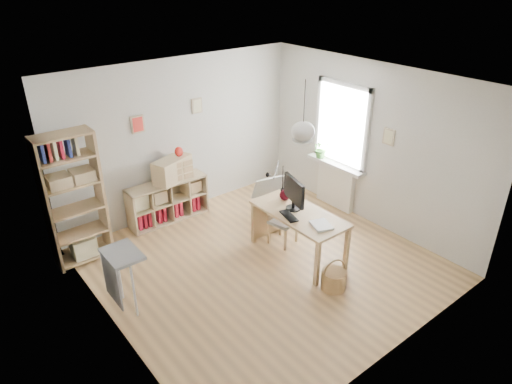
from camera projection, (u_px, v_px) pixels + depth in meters
ground at (263, 263)px, 6.83m from camera, size 4.50×4.50×0.00m
room_shell at (303, 131)px, 6.12m from camera, size 4.50×4.50×4.50m
window_unit at (342, 125)px, 7.78m from camera, size 0.07×1.16×1.46m
radiator at (336, 186)px, 8.28m from camera, size 0.10×0.80×0.80m
windowsill at (336, 165)px, 8.06m from camera, size 0.22×1.20×0.06m
desk at (299, 218)px, 6.73m from camera, size 0.70×1.50×0.75m
cube_shelf at (166, 204)px, 7.88m from camera, size 1.40×0.38×0.72m
tall_bookshelf at (72, 195)px, 6.46m from camera, size 0.80×0.38×2.00m
side_table at (118, 267)px, 5.64m from camera, size 0.40×0.55×0.85m
chair at (281, 218)px, 7.17m from camera, size 0.44×0.44×0.75m
wicker_basket at (334, 279)px, 6.25m from camera, size 0.34×0.34×0.47m
storage_chest at (280, 207)px, 7.90m from camera, size 0.80×0.87×0.71m
monitor at (294, 192)px, 6.66m from camera, size 0.22×0.55×0.49m
keyboard at (289, 216)px, 6.58m from camera, size 0.23×0.39×0.02m
task_lamp at (275, 178)px, 7.00m from camera, size 0.44×0.16×0.47m
yarn_ball at (285, 195)px, 7.01m from camera, size 0.16×0.16×0.16m
paper_tray at (321, 225)px, 6.33m from camera, size 0.33×0.37×0.03m
drawer_chest at (172, 169)px, 7.66m from camera, size 0.75×0.53×0.39m
red_vase at (179, 152)px, 7.61m from camera, size 0.14×0.14×0.17m
potted_plant at (321, 149)px, 8.20m from camera, size 0.37×0.34×0.33m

